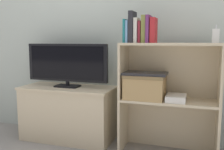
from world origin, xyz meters
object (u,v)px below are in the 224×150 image
at_px(book_charcoal, 132,27).
at_px(storage_basket_left, 145,85).
at_px(tv, 67,64).
at_px(book_crimson, 154,30).
at_px(tv_stand, 68,113).
at_px(book_maroon, 140,32).
at_px(book_teal, 126,31).
at_px(book_ivory, 137,30).
at_px(laptop, 145,74).
at_px(magazine_stack, 176,98).
at_px(book_plum, 149,29).
at_px(book_skyblue, 128,32).
at_px(baby_monitor, 216,36).
at_px(book_olive, 145,29).

xyz_separation_m(book_charcoal, storage_basket_left, (0.11, 0.03, -0.48)).
height_order(tv, book_crimson, book_crimson).
bearing_deg(tv_stand, book_maroon, -6.85).
distance_m(book_teal, book_ivory, 0.09).
bearing_deg(storage_basket_left, tv_stand, 175.98).
height_order(book_crimson, laptop, book_crimson).
xyz_separation_m(tv, laptop, (0.75, -0.05, -0.06)).
distance_m(book_charcoal, magazine_stack, 0.67).
distance_m(book_charcoal, book_plum, 0.13).
relative_size(tv_stand, book_charcoal, 3.53).
height_order(tv_stand, book_plum, book_plum).
bearing_deg(magazine_stack, book_charcoal, -178.62).
height_order(book_skyblue, baby_monitor, book_skyblue).
distance_m(tv, book_olive, 0.81).
bearing_deg(laptop, magazine_stack, -5.36).
relative_size(tv_stand, book_teal, 4.70).
relative_size(book_plum, laptop, 0.61).
relative_size(tv, magazine_stack, 3.86).
bearing_deg(magazine_stack, book_plum, -177.82).
height_order(baby_monitor, magazine_stack, baby_monitor).
bearing_deg(storage_basket_left, laptop, 180.00).
bearing_deg(baby_monitor, book_ivory, -175.43).
height_order(book_crimson, magazine_stack, book_crimson).
height_order(book_charcoal, book_crimson, book_charcoal).
relative_size(tv, book_teal, 4.27).
distance_m(book_crimson, baby_monitor, 0.47).
relative_size(book_teal, book_skyblue, 1.06).
bearing_deg(book_maroon, baby_monitor, 4.81).
xyz_separation_m(book_ivory, book_maroon, (0.03, 0.00, -0.01)).
distance_m(book_skyblue, baby_monitor, 0.67).
relative_size(book_teal, magazine_stack, 0.90).
bearing_deg(storage_basket_left, book_ivory, -154.72).
relative_size(book_ivory, book_olive, 0.91).
bearing_deg(magazine_stack, book_ivory, -178.47).
bearing_deg(book_maroon, book_crimson, 0.00).
distance_m(book_teal, magazine_stack, 0.67).
xyz_separation_m(tv, book_ivory, (0.68, -0.08, 0.29)).
relative_size(tv_stand, book_plum, 4.10).
bearing_deg(book_charcoal, book_olive, 0.00).
bearing_deg(book_ivory, book_crimson, 0.00).
bearing_deg(tv_stand, baby_monitor, -1.69).
relative_size(book_ivory, book_plum, 0.91).
bearing_deg(book_crimson, tv, 174.14).
bearing_deg(book_skyblue, book_olive, 0.00).
distance_m(book_teal, book_olive, 0.15).
relative_size(book_plum, baby_monitor, 1.58).
distance_m(book_maroon, book_crimson, 0.11).
xyz_separation_m(book_teal, book_olive, (0.15, 0.00, 0.01)).
bearing_deg(book_olive, book_crimson, 0.00).
xyz_separation_m(book_teal, book_skyblue, (0.02, 0.00, -0.01)).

